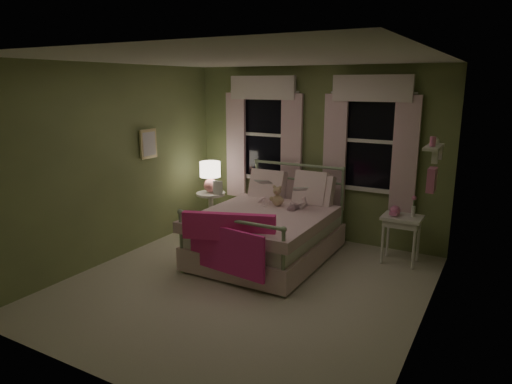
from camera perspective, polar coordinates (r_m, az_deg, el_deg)
The scene contains 18 objects.
room_shell at distance 5.15m, azimuth -1.54°, elevation 1.70°, with size 4.20×4.20×4.20m.
bed at distance 6.25m, azimuth 1.56°, elevation -4.95°, with size 1.58×2.04×1.18m.
pink_throw at distance 5.34m, azimuth -3.58°, elevation -5.55°, with size 1.10×0.47×0.71m.
child_left at distance 6.60m, azimuth 1.15°, elevation 0.86°, with size 0.25×0.16×0.68m, color #F7D1DD.
child_right at distance 6.37m, azimuth 5.60°, elevation 0.15°, with size 0.31×0.24×0.64m, color #F7D1DD.
book_left at distance 6.38m, azimuth 0.09°, elevation 0.91°, with size 0.20×0.27×0.03m, color beige.
book_right at distance 6.14m, azimuth 4.66°, elevation -0.04°, with size 0.20×0.27×0.02m, color beige.
teddy_bear at distance 6.37m, azimuth 2.70°, elevation -0.70°, with size 0.22×0.17×0.30m.
nightstand_left at distance 7.34m, azimuth -5.65°, elevation -1.84°, with size 0.46×0.46×0.65m.
table_lamp at distance 7.22m, azimuth -5.75°, elevation 2.26°, with size 0.33×0.33×0.49m.
book_nightstand at distance 7.16m, azimuth -5.40°, elevation -0.25°, with size 0.16×0.22×0.02m, color beige.
nightstand_right at distance 6.31m, azimuth 17.77°, elevation -3.76°, with size 0.50×0.40×0.64m.
pink_toy at distance 6.28m, azimuth 16.98°, elevation -2.27°, with size 0.14×0.18×0.14m.
bud_vase at distance 6.27m, azimuth 19.09°, elevation -1.68°, with size 0.06×0.06×0.28m.
window_left at distance 7.26m, azimuth 0.91°, elevation 7.72°, with size 1.34×0.13×1.96m.
window_right at distance 6.63m, azimuth 14.04°, elevation 6.77°, with size 1.34×0.13×1.96m.
wall_shelf at distance 5.14m, azimuth 21.25°, elevation 3.31°, with size 0.15×0.50×0.60m.
framed_picture at distance 6.75m, azimuth -13.29°, elevation 5.88°, with size 0.03×0.32×0.42m.
Camera 1 is at (2.59, -4.32, 2.35)m, focal length 32.00 mm.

